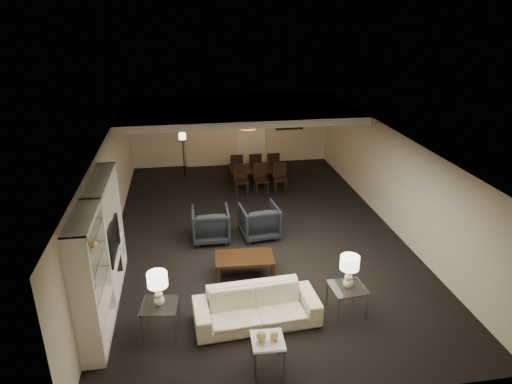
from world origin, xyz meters
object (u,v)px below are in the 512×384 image
object	(u,v)px
pendant_light	(248,125)
side_table_left	(161,318)
floor_lamp	(184,156)
vase_amber	(93,243)
armchair_right	(259,221)
table_lamp_right	(349,272)
chair_nm	(261,180)
sofa	(256,307)
table_lamp_left	(158,289)
armchair_left	(211,224)
marble_table	(268,352)
coffee_table	(245,266)
chair_nr	(280,178)
chair_fm	(254,166)
chair_fr	(272,165)
chair_nl	(242,181)
side_table_right	(346,300)
chair_fl	(236,167)
vase_blue	(91,286)
television	(108,241)
dining_table	(258,177)
floor_speaker	(118,253)

from	to	relation	value
pendant_light	side_table_left	distance (m)	7.67
floor_lamp	vase_amber	bearing A→B (deg)	-102.07
armchair_right	side_table_left	distance (m)	4.02
table_lamp_right	chair_nm	world-z (taller)	table_lamp_right
sofa	table_lamp_left	world-z (taller)	table_lamp_left
armchair_left	marble_table	world-z (taller)	armchair_left
coffee_table	chair_nr	bearing A→B (deg)	68.83
coffee_table	sofa	bearing A→B (deg)	-90.00
chair_fm	marble_table	bearing A→B (deg)	80.76
pendant_light	chair_fr	size ratio (longest dim) A/B	0.57
sofa	chair_nr	size ratio (longest dim) A/B	2.45
marble_table	chair_nl	xyz separation A→B (m)	(0.52, 7.14, 0.20)
pendant_light	side_table_right	xyz separation A→B (m)	(0.84, -7.04, -1.63)
chair_fl	floor_lamp	xyz separation A→B (m)	(-1.69, 0.45, 0.31)
chair_nm	vase_blue	bearing A→B (deg)	-125.98
marble_table	chair_nl	bearing A→B (deg)	85.83
vase_blue	chair_nl	size ratio (longest dim) A/B	0.19
pendant_light	chair_nl	bearing A→B (deg)	-108.86
armchair_left	chair_fm	world-z (taller)	chair_fm
side_table_right	television	distance (m)	4.76
pendant_light	vase_amber	bearing A→B (deg)	-118.64
chair_nm	dining_table	bearing A→B (deg)	86.13
television	vase_blue	world-z (taller)	television
sofa	chair_fr	xyz separation A→B (m)	(1.72, 7.34, 0.13)
vase_amber	chair_nr	distance (m)	7.27
marble_table	dining_table	world-z (taller)	dining_table
table_lamp_right	television	xyz separation A→B (m)	(-4.42, 1.57, 0.19)
chair_fm	floor_lamp	distance (m)	2.36
pendant_light	side_table_left	world-z (taller)	pendant_light
side_table_left	chair_nr	world-z (taller)	chair_nr
side_table_left	chair_fr	xyz separation A→B (m)	(3.42, 7.34, 0.17)
coffee_table	chair_nr	world-z (taller)	chair_nr
side_table_left	chair_nr	size ratio (longest dim) A/B	0.67
chair_nl	chair_nm	bearing A→B (deg)	0.95
vase_blue	chair_fr	xyz separation A→B (m)	(4.47, 7.47, -0.69)
side_table_left	floor_lamp	world-z (taller)	floor_lamp
pendant_light	table_lamp_right	distance (m)	7.17
armchair_left	side_table_left	xyz separation A→B (m)	(-1.10, -3.30, -0.13)
armchair_left	chair_fl	xyz separation A→B (m)	(1.12, 4.04, 0.04)
side_table_left	table_lamp_right	xyz separation A→B (m)	(3.40, 0.00, 0.61)
sofa	chair_nm	xyz separation A→B (m)	(1.12, 6.04, 0.13)
side_table_right	table_lamp_left	size ratio (longest dim) A/B	0.97
armchair_right	side_table_right	size ratio (longest dim) A/B	1.49
sofa	floor_lamp	bearing A→B (deg)	95.03
coffee_table	chair_nm	xyz separation A→B (m)	(1.12, 4.44, 0.24)
vase_blue	armchair_right	bearing A→B (deg)	45.62
armchair_right	floor_speaker	size ratio (longest dim) A/B	0.86
table_lamp_left	side_table_left	bearing A→B (deg)	0.00
vase_amber	chair_fm	xyz separation A→B (m)	(3.87, 6.91, -1.18)
armchair_right	chair_nl	bearing A→B (deg)	-94.54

